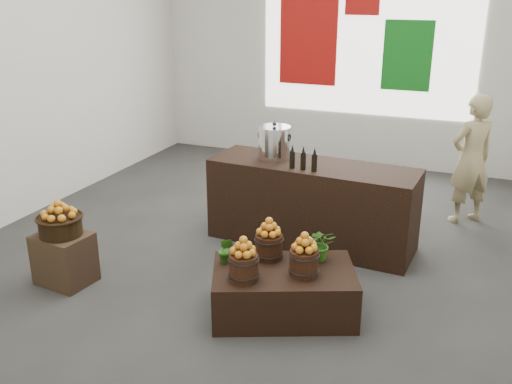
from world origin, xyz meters
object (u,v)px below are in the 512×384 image
at_px(crate, 65,258).
at_px(wicker_basket, 60,226).
at_px(stock_pot_left, 274,144).
at_px(shopper, 471,159).
at_px(counter, 312,204).
at_px(display_table, 284,291).

distance_m(crate, wicker_basket, 0.33).
height_order(stock_pot_left, shopper, shopper).
relative_size(wicker_basket, counter, 0.18).
distance_m(wicker_basket, display_table, 2.13).
bearing_deg(shopper, wicker_basket, 1.03).
distance_m(wicker_basket, counter, 2.56).
bearing_deg(crate, stock_pot_left, 50.52).
bearing_deg(crate, display_table, 7.12).
xyz_separation_m(crate, shopper, (3.40, 3.00, 0.52)).
relative_size(crate, wicker_basket, 1.25).
xyz_separation_m(counter, stock_pot_left, (-0.45, 0.03, 0.62)).
relative_size(crate, stock_pot_left, 1.44).
xyz_separation_m(crate, counter, (1.89, 1.72, 0.20)).
distance_m(counter, stock_pot_left, 0.76).
bearing_deg(shopper, stock_pot_left, -7.85).
relative_size(wicker_basket, display_table, 0.33).
bearing_deg(crate, counter, 42.35).
relative_size(crate, display_table, 0.41).
xyz_separation_m(stock_pot_left, shopper, (1.96, 1.25, -0.30)).
bearing_deg(counter, crate, -134.08).
distance_m(display_table, shopper, 3.09).
relative_size(counter, shopper, 1.43).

